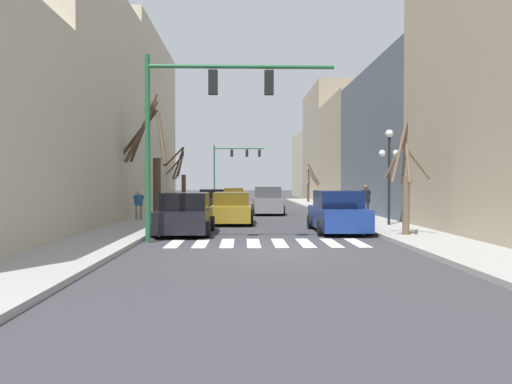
# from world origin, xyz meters

# --- Properties ---
(ground_plane) EXTENTS (240.00, 240.00, 0.00)m
(ground_plane) POSITION_xyz_m (0.00, 0.00, 0.00)
(ground_plane) COLOR #38383D
(sidewalk_left) EXTENTS (2.66, 90.00, 0.15)m
(sidewalk_left) POSITION_xyz_m (-5.70, 0.00, 0.07)
(sidewalk_left) COLOR #9E9E99
(sidewalk_left) RESTS_ON ground_plane
(sidewalk_right) EXTENTS (2.66, 90.00, 0.15)m
(sidewalk_right) POSITION_xyz_m (5.70, 0.00, 0.07)
(sidewalk_right) COLOR #9E9E99
(sidewalk_right) RESTS_ON ground_plane
(building_row_left) EXTENTS (6.00, 37.11, 13.04)m
(building_row_left) POSITION_xyz_m (-10.03, 14.32, 5.86)
(building_row_left) COLOR #BCB299
(building_row_left) RESTS_ON ground_plane
(building_row_right) EXTENTS (6.00, 69.88, 12.90)m
(building_row_right) POSITION_xyz_m (10.03, 28.17, 5.47)
(building_row_right) COLOR tan
(building_row_right) RESTS_ON ground_plane
(crosswalk_stripes) EXTENTS (6.75, 2.60, 0.01)m
(crosswalk_stripes) POSITION_xyz_m (0.00, 1.99, 0.00)
(crosswalk_stripes) COLOR white
(crosswalk_stripes) RESTS_ON ground_plane
(traffic_signal_near) EXTENTS (6.59, 0.28, 6.53)m
(traffic_signal_near) POSITION_xyz_m (-2.28, 2.26, 4.72)
(traffic_signal_near) COLOR #236038
(traffic_signal_near) RESTS_ON ground_plane
(traffic_signal_far) EXTENTS (5.93, 0.28, 6.46)m
(traffic_signal_far) POSITION_xyz_m (-1.99, 42.89, 4.75)
(traffic_signal_far) COLOR #236038
(traffic_signal_far) RESTS_ON ground_plane
(street_lamp_right_corner) EXTENTS (0.95, 0.36, 4.36)m
(street_lamp_right_corner) POSITION_xyz_m (5.90, 7.51, 3.24)
(street_lamp_right_corner) COLOR black
(street_lamp_right_corner) RESTS_ON sidewalk_right
(car_parked_right_near) EXTENTS (2.15, 4.55, 1.60)m
(car_parked_right_near) POSITION_xyz_m (-1.39, 10.18, 0.75)
(car_parked_right_near) COLOR #A38423
(car_parked_right_near) RESTS_ON ground_plane
(car_at_intersection) EXTENTS (2.13, 4.84, 1.75)m
(car_at_intersection) POSITION_xyz_m (3.18, 5.71, 0.81)
(car_at_intersection) COLOR navy
(car_at_intersection) RESTS_ON ground_plane
(car_driving_toward_lane) EXTENTS (2.20, 4.23, 1.57)m
(car_driving_toward_lane) POSITION_xyz_m (-3.15, 23.39, 0.74)
(car_driving_toward_lane) COLOR black
(car_driving_toward_lane) RESTS_ON ground_plane
(car_parked_left_near) EXTENTS (2.05, 4.12, 1.81)m
(car_parked_left_near) POSITION_xyz_m (0.81, 17.50, 0.84)
(car_parked_left_near) COLOR gray
(car_parked_left_near) RESTS_ON ground_plane
(car_driving_away_lane) EXTENTS (2.21, 4.39, 1.68)m
(car_driving_away_lane) POSITION_xyz_m (-3.15, 5.03, 0.78)
(car_driving_away_lane) COLOR black
(car_driving_away_lane) RESTS_ON ground_plane
(car_parked_right_far) EXTENTS (2.06, 4.22, 1.60)m
(car_parked_right_far) POSITION_xyz_m (-1.60, 29.79, 0.75)
(car_parked_right_far) COLOR #A38423
(car_parked_right_far) RESTS_ON ground_plane
(pedestrian_crossing_street) EXTENTS (0.54, 0.51, 1.54)m
(pedestrian_crossing_street) POSITION_xyz_m (-6.26, 10.98, 1.06)
(pedestrian_crossing_street) COLOR #7A705B
(pedestrian_crossing_street) RESTS_ON sidewalk_left
(pedestrian_on_right_sidewalk) EXTENTS (0.23, 0.69, 1.60)m
(pedestrian_on_right_sidewalk) POSITION_xyz_m (-5.07, 14.77, 1.09)
(pedestrian_on_right_sidewalk) COLOR #4C4C51
(pedestrian_on_right_sidewalk) RESTS_ON sidewalk_left
(pedestrian_near_right_corner) EXTENTS (0.45, 0.73, 1.83)m
(pedestrian_near_right_corner) POSITION_xyz_m (5.77, 11.31, 1.23)
(pedestrian_near_right_corner) COLOR black
(pedestrian_near_right_corner) RESTS_ON sidewalk_right
(street_tree_right_far) EXTENTS (1.24, 1.33, 3.87)m
(street_tree_right_far) POSITION_xyz_m (6.04, 35.30, 1.85)
(street_tree_right_far) COLOR #473828
(street_tree_right_far) RESTS_ON sidewalk_right
(street_tree_left_far) EXTENTS (1.61, 2.05, 4.20)m
(street_tree_left_far) POSITION_xyz_m (5.25, 3.26, 2.10)
(street_tree_left_far) COLOR brown
(street_tree_left_far) RESTS_ON sidewalk_right
(street_tree_right_mid) EXTENTS (3.03, 2.50, 6.58)m
(street_tree_right_mid) POSITION_xyz_m (-5.55, 10.90, 3.14)
(street_tree_right_mid) COLOR #473828
(street_tree_right_mid) RESTS_ON sidewalk_left
(street_tree_left_mid) EXTENTS (2.48, 2.02, 4.90)m
(street_tree_left_mid) POSITION_xyz_m (-5.93, 25.87, 2.36)
(street_tree_left_mid) COLOR brown
(street_tree_left_mid) RESTS_ON sidewalk_left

